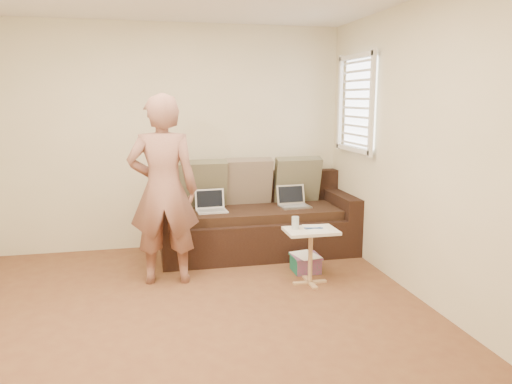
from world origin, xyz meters
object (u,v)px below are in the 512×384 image
at_px(side_table, 310,257).
at_px(sofa, 257,216).
at_px(laptop_silver, 295,207).
at_px(drinking_glass, 295,223).
at_px(person, 163,190).
at_px(laptop_white, 212,212).
at_px(striped_box, 306,263).

bearing_deg(side_table, sofa, 103.98).
relative_size(sofa, laptop_silver, 6.47).
bearing_deg(drinking_glass, person, 165.19).
bearing_deg(drinking_glass, laptop_white, 124.41).
bearing_deg(drinking_glass, striped_box, 53.73).
height_order(laptop_white, side_table, laptop_white).
xyz_separation_m(side_table, striped_box, (0.06, 0.32, -0.18)).
bearing_deg(sofa, drinking_glass, -82.93).
relative_size(sofa, person, 1.22).
bearing_deg(striped_box, side_table, -101.09).
bearing_deg(person, sofa, -140.72).
distance_m(side_table, striped_box, 0.38).
distance_m(side_table, drinking_glass, 0.36).
relative_size(laptop_white, side_table, 0.61).
bearing_deg(laptop_silver, laptop_white, 177.85).
relative_size(laptop_silver, side_table, 0.63).
distance_m(sofa, striped_box, 0.90).
height_order(sofa, striped_box, sofa).
distance_m(laptop_silver, striped_box, 0.84).
bearing_deg(person, laptop_white, -124.60).
distance_m(laptop_white, striped_box, 1.19).
relative_size(laptop_silver, laptop_white, 1.03).
height_order(sofa, person, person).
relative_size(sofa, side_table, 4.10).
bearing_deg(person, laptop_silver, -150.63).
relative_size(sofa, drinking_glass, 18.33).
bearing_deg(side_table, striped_box, 78.91).
xyz_separation_m(drinking_glass, striped_box, (0.21, 0.28, -0.51)).
height_order(laptop_silver, laptop_white, laptop_white).
height_order(sofa, laptop_white, sofa).
bearing_deg(person, drinking_glass, 170.50).
xyz_separation_m(laptop_white, drinking_glass, (0.66, -0.97, 0.08)).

